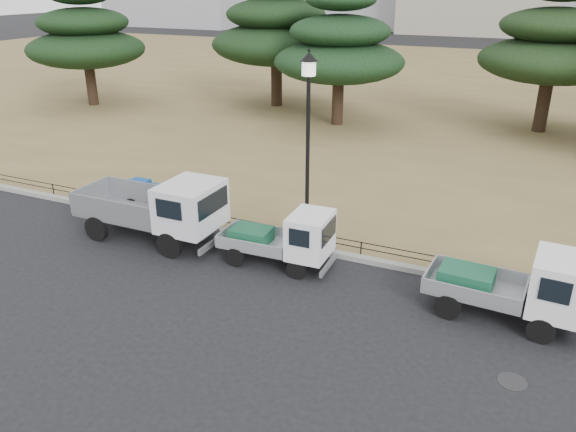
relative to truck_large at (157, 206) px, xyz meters
The scene contains 14 objects.
ground 4.52m from the truck_large, 18.34° to the right, with size 220.00×220.00×0.00m, color black.
lawn 29.54m from the truck_large, 81.92° to the left, with size 120.00×56.00×0.15m, color olive.
curb 4.45m from the truck_large, 16.46° to the left, with size 120.00×0.25×0.16m, color gray.
truck_large is the anchor object (origin of this frame).
truck_kei_front 4.27m from the truck_large, ahead, with size 3.23×1.48×1.68m.
truck_kei_rear 10.42m from the truck_large, ahead, with size 3.60×1.72×1.84m.
street_lamp 5.40m from the truck_large, 19.29° to the left, with size 0.50×0.50×5.62m.
pipe_fence 4.43m from the truck_large, 18.35° to the left, with size 38.00×0.04×0.40m.
tarp_pile 3.14m from the truck_large, 140.94° to the left, with size 1.44×1.06×0.95m.
manhole 11.01m from the truck_large, 13.59° to the right, with size 0.60×0.60×0.01m, color #2D2D30.
pine_west_far 21.91m from the truck_large, 137.50° to the left, with size 7.13×7.13×7.20m.
pine_west_near 20.35m from the truck_large, 105.08° to the left, with size 7.88×7.88×7.88m.
pine_center_left 16.47m from the truck_large, 89.94° to the left, with size 6.96×6.96×7.07m.
pine_center_right 22.02m from the truck_large, 61.83° to the left, with size 7.17×7.17×7.61m.
Camera 1 is at (6.17, -11.49, 7.57)m, focal length 35.00 mm.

